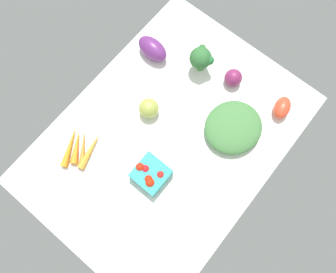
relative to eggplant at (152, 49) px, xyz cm
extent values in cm
cube|color=white|center=(23.55, 27.21, -4.88)|extent=(104.00, 76.00, 2.00)
ellipsoid|color=#652971|center=(0.00, 0.00, 0.00)|extent=(8.22, 13.59, 7.75)
cone|color=orange|center=(45.49, 8.15, -2.46)|extent=(15.51, 6.35, 2.83)
cone|color=orange|center=(46.83, 5.54, -2.71)|extent=(12.65, 10.77, 2.32)
cone|color=orange|center=(47.96, 3.34, -2.43)|extent=(12.12, 9.61, 2.90)
cone|color=orange|center=(49.07, 1.18, -2.54)|extent=(15.67, 9.80, 2.67)
sphere|color=#9DA846|center=(20.02, 15.00, -0.05)|extent=(7.66, 7.66, 7.66)
cylinder|color=#A8C17D|center=(-6.78, 18.30, -1.55)|extent=(2.81, 2.81, 4.66)
sphere|color=#2F6633|center=(-6.78, 18.30, 3.97)|extent=(8.50, 8.50, 8.50)
sphere|color=#32632F|center=(-4.10, 20.40, 3.23)|extent=(2.98, 2.98, 2.98)
sphere|color=#2F642C|center=(-9.72, 16.60, 5.27)|extent=(2.98, 2.98, 2.98)
sphere|color=#276A35|center=(-7.89, 21.52, 4.50)|extent=(3.62, 3.62, 3.62)
cube|color=teal|center=(38.39, 31.52, -0.91)|extent=(11.29, 11.29, 5.93)
sphere|color=red|center=(36.60, 34.48, 1.39)|extent=(2.74, 2.74, 2.74)
sphere|color=red|center=(38.29, 29.11, 1.40)|extent=(2.84, 2.84, 2.84)
sphere|color=red|center=(39.07, 27.67, 1.51)|extent=(3.12, 3.12, 3.12)
sphere|color=red|center=(40.40, 32.29, 1.66)|extent=(2.76, 2.76, 2.76)
sphere|color=red|center=(41.01, 33.46, 1.61)|extent=(3.24, 3.24, 3.24)
ellipsoid|color=#41763E|center=(5.71, 43.90, -0.70)|extent=(26.59, 25.47, 6.35)
ellipsoid|color=#DE4329|center=(-12.27, 53.61, -0.89)|extent=(10.49, 8.27, 5.97)
sphere|color=#7A2453|center=(-10.31, 32.08, -0.44)|extent=(6.86, 6.86, 6.86)
camera|label=1|loc=(46.49, 46.00, 108.10)|focal=32.83mm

